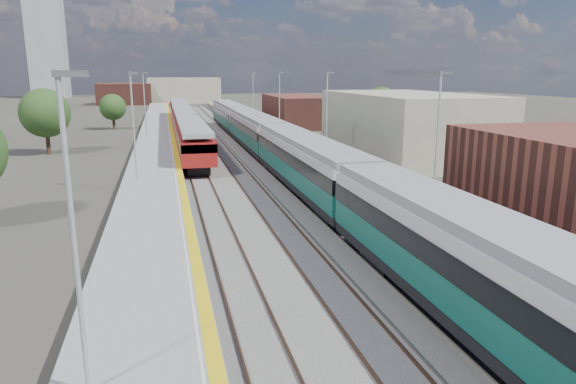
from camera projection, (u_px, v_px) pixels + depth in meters
name	position (u px, v px, depth m)	size (l,w,h in m)	color
ground	(244.00, 154.00, 54.57)	(320.00, 320.00, 0.00)	#47443A
ballast_bed	(220.00, 151.00, 56.42)	(10.50, 155.00, 0.06)	#565451
tracks	(224.00, 148.00, 58.12)	(8.96, 160.00, 0.17)	#4C3323
platform_right	(287.00, 144.00, 58.01)	(4.70, 155.00, 8.52)	slate
platform_left	(156.00, 149.00, 54.74)	(4.30, 155.00, 8.52)	slate
buildings	(121.00, 64.00, 131.87)	(72.00, 185.50, 40.00)	brown
green_train	(275.00, 142.00, 45.91)	(3.06, 85.09, 3.37)	black
red_train	(184.00, 121.00, 68.06)	(2.88, 58.38, 3.63)	black
tree_b	(45.00, 113.00, 53.37)	(5.08, 5.08, 6.88)	#382619
tree_c	(113.00, 107.00, 77.37)	(3.93, 3.93, 5.33)	#382619
tree_d	(380.00, 103.00, 74.59)	(4.77, 4.77, 6.47)	#382619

